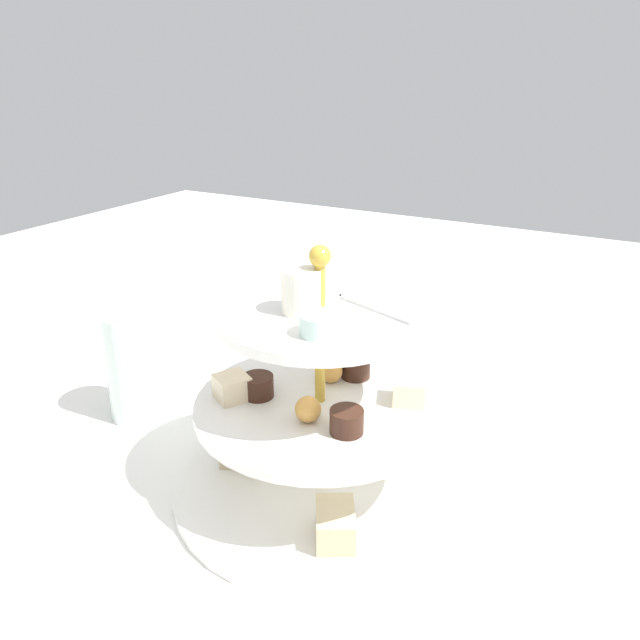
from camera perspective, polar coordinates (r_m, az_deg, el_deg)
ground_plane at (r=0.65m, az=-0.00°, el=-15.30°), size 2.40×2.40×0.00m
tiered_serving_stand at (r=0.60m, az=-0.05°, el=-9.49°), size 0.29×0.29×0.26m
water_glass_tall_right at (r=0.77m, az=-16.88°, el=-4.06°), size 0.07×0.07×0.13m
butter_knife_left at (r=0.90m, az=7.79°, el=-3.74°), size 0.17×0.03×0.00m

